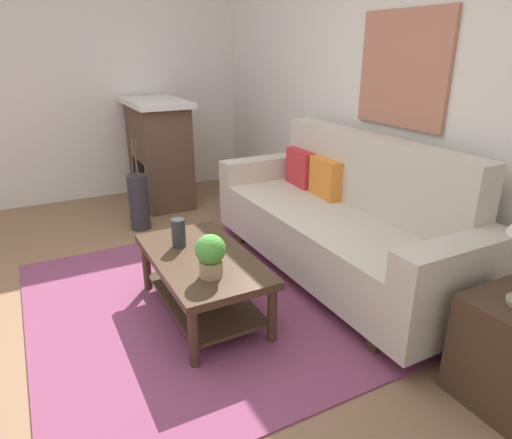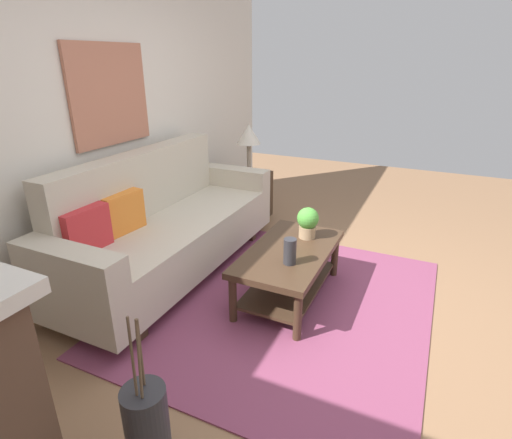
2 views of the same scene
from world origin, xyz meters
The scene contains 17 objects.
ground_plane centered at (0.00, 0.00, 0.00)m, with size 9.71×9.71×0.00m, color #8C6647.
wall_back centered at (0.00, 2.18, 1.35)m, with size 5.71×0.10×2.70m, color silver.
wall_left centered at (-2.91, 0.57, 1.35)m, with size 0.10×5.13×2.70m, color silver.
area_rug centered at (0.00, 0.50, 0.01)m, with size 2.45×2.20×0.01m, color #843D5B.
couch centered at (0.08, 1.65, 0.43)m, with size 2.39×0.84×1.08m.
throw_pillow_crimson centered at (-0.68, 1.77, 0.68)m, with size 0.36×0.12×0.32m, color red.
throw_pillow_orange centered at (-0.30, 1.77, 0.68)m, with size 0.36×0.12×0.32m, color orange.
coffee_table centered at (0.12, 0.50, 0.31)m, with size 1.10×0.60×0.43m.
tabletop_vase centered at (-0.10, 0.42, 0.53)m, with size 0.09×0.09×0.20m, color #2D2D33.
potted_plant_tabletop centered at (0.40, 0.45, 0.57)m, with size 0.18×0.18×0.26m.
side_table centered at (1.57, 1.56, 0.28)m, with size 0.44×0.44×0.56m, color #422D1E.
fireplace centered at (-2.31, 0.94, 0.59)m, with size 1.02×0.58×1.16m.
floor_vase centered at (-1.60, 0.51, 0.27)m, with size 0.19×0.19×0.55m, color #2D2D33.
floor_vase_branch_a centered at (-1.58, 0.51, 0.73)m, with size 0.01×0.01×0.36m, color brown.
floor_vase_branch_b centered at (-1.61, 0.53, 0.73)m, with size 0.01×0.01×0.36m, color brown.
floor_vase_branch_c centered at (-1.61, 0.49, 0.73)m, with size 0.01×0.01×0.36m, color brown.
framed_painting centered at (0.08, 2.11, 1.54)m, with size 0.85×0.03×0.81m, color #B77056.
Camera 1 is at (2.61, -0.42, 1.70)m, focal length 31.55 mm.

